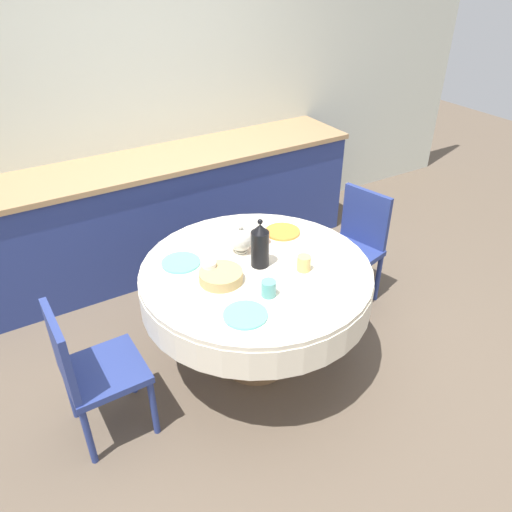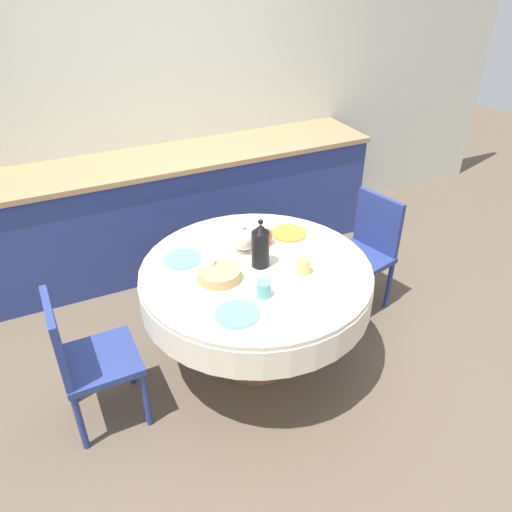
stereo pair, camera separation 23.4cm
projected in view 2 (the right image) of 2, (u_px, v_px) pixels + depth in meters
ground_plane at (256, 361)px, 3.27m from camera, size 12.00×12.00×0.00m
wall_back at (159, 95)px, 3.94m from camera, size 7.00×0.05×2.60m
kitchen_counter at (181, 208)px, 4.13m from camera, size 3.24×0.64×0.92m
dining_table at (256, 285)px, 2.94m from camera, size 1.35×1.35×0.74m
chair_left at (365, 248)px, 3.57m from camera, size 0.49×0.49×0.85m
chair_right at (84, 356)px, 2.64m from camera, size 0.41×0.41×0.85m
plate_near_left at (237, 314)px, 2.51m from camera, size 0.23×0.23×0.01m
cup_near_left at (264, 289)px, 2.63m from camera, size 0.08×0.08×0.09m
plate_near_right at (328, 288)px, 2.70m from camera, size 0.23×0.23×0.01m
cup_near_right at (304, 266)px, 2.81m from camera, size 0.08×0.08×0.09m
plate_far_left at (183, 259)px, 2.95m from camera, size 0.23×0.23×0.01m
cup_far_left at (209, 266)px, 2.81m from camera, size 0.08×0.08×0.09m
plate_far_right at (289, 233)px, 3.20m from camera, size 0.23×0.23×0.01m
cup_far_right at (266, 238)px, 3.08m from camera, size 0.08×0.08×0.09m
coffee_carafe at (260, 246)px, 2.83m from camera, size 0.11×0.11×0.30m
teapot at (244, 239)px, 2.99m from camera, size 0.20×0.14×0.19m
bread_basket at (219, 274)px, 2.77m from camera, size 0.24×0.24×0.06m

